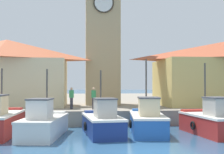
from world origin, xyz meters
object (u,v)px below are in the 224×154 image
Objects in this scene: dock_worker_near_tower at (94,98)px; fishing_boat_mid_left at (103,122)px; fishing_boat_center at (147,121)px; fishing_boat_mid_right at (211,122)px; fishing_boat_left_inner at (44,124)px; clock_tower at (102,29)px; warehouse_left at (7,72)px; dock_worker_along_quay at (71,98)px.

fishing_boat_mid_left is at bearing -86.25° from dock_worker_near_tower.
fishing_boat_center reaches higher than dock_worker_near_tower.
fishing_boat_mid_right is at bearing -12.75° from fishing_boat_center.
fishing_boat_left_inner is 13.67m from clock_tower.
clock_tower reaches higher than fishing_boat_center.
fishing_boat_left_inner is 10.42m from warehouse_left.
clock_tower is (-2.04, 10.22, 7.31)m from fishing_boat_center.
fishing_boat_mid_right is 14.38m from clock_tower.
dock_worker_near_tower is (-3.04, 4.70, 1.18)m from fishing_boat_center.
fishing_boat_left_inner is at bearing -119.54° from dock_worker_near_tower.
fishing_boat_left_inner is 1.09× the size of fishing_boat_mid_left.
fishing_boat_center reaches higher than fishing_boat_mid_left.
clock_tower is (0.68, 10.56, 7.33)m from fishing_boat_mid_left.
dock_worker_near_tower is 1.70m from dock_worker_along_quay.
dock_worker_along_quay is at bearing -30.53° from warehouse_left.
fishing_boat_center is at bearing 167.25° from fishing_boat_mid_right.
fishing_boat_mid_left is at bearing -93.66° from clock_tower.
dock_worker_along_quay is (-2.65, -5.08, -6.13)m from clock_tower.
dock_worker_near_tower is at bearing 93.75° from fishing_boat_mid_left.
clock_tower is at bearing 86.34° from fishing_boat_mid_left.
fishing_boat_center reaches higher than fishing_boat_mid_right.
fishing_boat_mid_left is (3.33, 0.26, 0.00)m from fishing_boat_left_inner.
dock_worker_along_quay is (1.36, 5.74, 1.20)m from fishing_boat_left_inner.
fishing_boat_mid_right is 0.33× the size of clock_tower.
warehouse_left is at bearing 140.55° from fishing_boat_center.
fishing_boat_mid_left is 5.19m from dock_worker_near_tower.
dock_worker_near_tower is at bearing 140.28° from fishing_boat_mid_right.
warehouse_left is at bearing 114.84° from fishing_boat_left_inner.
clock_tower is (4.01, 10.82, 7.33)m from fishing_boat_left_inner.
fishing_boat_left_inner is 1.08× the size of fishing_boat_mid_right.
dock_worker_along_quay is (-8.28, 5.95, 1.17)m from fishing_boat_mid_right.
fishing_boat_center is 3.30× the size of dock_worker_near_tower.
fishing_boat_center is (2.71, 0.34, 0.02)m from fishing_boat_mid_left.
dock_worker_along_quay is (-4.68, 5.14, 1.18)m from fishing_boat_center.
fishing_boat_mid_right reaches higher than dock_worker_near_tower.
dock_worker_along_quay is (-1.97, 5.48, 1.20)m from fishing_boat_mid_left.
dock_worker_along_quay is at bearing 76.67° from fishing_boat_left_inner.
fishing_boat_left_inner is 0.99× the size of fishing_boat_center.
fishing_boat_mid_left is 6.32m from fishing_boat_mid_right.
fishing_boat_mid_right reaches higher than fishing_boat_left_inner.
fishing_boat_mid_left is 0.33× the size of clock_tower.
dock_worker_near_tower is at bearing 60.46° from fishing_boat_left_inner.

